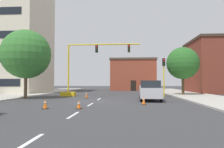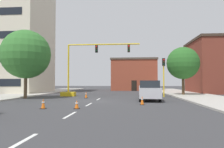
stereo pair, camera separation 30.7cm
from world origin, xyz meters
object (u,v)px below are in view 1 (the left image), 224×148
object	(u,v)px
traffic_light_pole_right	(164,68)
tree_right_mid	(183,63)
tree_left_near	(26,54)
pickup_truck_silver	(150,91)
traffic_cone_roadside_c	(86,95)
traffic_signal_gantry	(79,78)
traffic_cone_roadside_a	(79,104)
traffic_cone_roadside_b	(45,104)
traffic_cone_roadside_d	(144,100)

from	to	relation	value
traffic_light_pole_right	tree_right_mid	size ratio (longest dim) A/B	0.73
tree_left_near	pickup_truck_silver	world-z (taller)	tree_left_near
traffic_cone_roadside_c	tree_right_mid	bearing A→B (deg)	23.08
traffic_light_pole_right	pickup_truck_silver	size ratio (longest dim) A/B	0.87
traffic_signal_gantry	traffic_light_pole_right	size ratio (longest dim) A/B	2.13
tree_right_mid	traffic_cone_roadside_c	bearing A→B (deg)	-156.92
tree_left_near	traffic_cone_roadside_c	xyz separation A→B (m)	(6.64, 1.24, -4.59)
tree_right_mid	traffic_cone_roadside_a	world-z (taller)	tree_right_mid
traffic_light_pole_right	traffic_cone_roadside_c	distance (m)	10.05
traffic_signal_gantry	tree_right_mid	distance (m)	14.23
traffic_cone_roadside_b	traffic_light_pole_right	bearing A→B (deg)	50.25
tree_right_mid	pickup_truck_silver	world-z (taller)	tree_right_mid
pickup_truck_silver	traffic_cone_roadside_b	size ratio (longest dim) A/B	7.85
traffic_light_pole_right	traffic_cone_roadside_a	xyz separation A→B (m)	(-7.89, -12.09, -3.23)
traffic_light_pole_right	tree_right_mid	world-z (taller)	tree_right_mid
traffic_cone_roadside_c	tree_left_near	bearing A→B (deg)	-169.38
traffic_light_pole_right	traffic_signal_gantry	bearing A→B (deg)	176.64
tree_left_near	traffic_cone_roadside_b	bearing A→B (deg)	-56.58
traffic_cone_roadside_b	traffic_signal_gantry	bearing A→B (deg)	92.95
traffic_cone_roadside_a	traffic_cone_roadside_c	bearing A→B (deg)	97.92
tree_right_mid	traffic_light_pole_right	bearing A→B (deg)	-137.16
tree_right_mid	traffic_cone_roadside_c	size ratio (longest dim) A/B	8.79
traffic_signal_gantry	tree_left_near	distance (m)	7.11
tree_left_near	traffic_cone_roadside_d	size ratio (longest dim) A/B	10.70
traffic_cone_roadside_a	pickup_truck_silver	bearing A→B (deg)	51.88
traffic_signal_gantry	pickup_truck_silver	size ratio (longest dim) A/B	1.86
pickup_truck_silver	traffic_cone_roadside_d	distance (m)	4.38
traffic_light_pole_right	tree_right_mid	distance (m)	4.25
tree_right_mid	traffic_cone_roadside_c	xyz separation A→B (m)	(-12.28, -5.23, -4.04)
tree_right_mid	tree_left_near	distance (m)	20.00
traffic_cone_roadside_c	traffic_cone_roadside_a	bearing A→B (deg)	-82.08
traffic_signal_gantry	traffic_cone_roadside_a	bearing A→B (deg)	-76.85
traffic_light_pole_right	pickup_truck_silver	bearing A→B (deg)	-114.76
traffic_signal_gantry	pickup_truck_silver	world-z (taller)	traffic_signal_gantry
traffic_cone_roadside_a	traffic_cone_roadside_c	xyz separation A→B (m)	(-1.35, 9.68, 0.07)
tree_left_near	pickup_truck_silver	distance (m)	14.22
traffic_cone_roadside_a	traffic_cone_roadside_b	world-z (taller)	traffic_cone_roadside_b
traffic_signal_gantry	traffic_cone_roadside_d	size ratio (longest dim) A/B	14.18
tree_left_near	traffic_cone_roadside_d	xyz separation A→B (m)	(12.64, -5.51, -4.61)
tree_left_near	pickup_truck_silver	xyz separation A→B (m)	(13.59, -1.28, -3.99)
traffic_light_pole_right	tree_right_mid	bearing A→B (deg)	42.84
traffic_signal_gantry	traffic_cone_roadside_d	world-z (taller)	traffic_signal_gantry
pickup_truck_silver	traffic_cone_roadside_c	size ratio (longest dim) A/B	7.29
traffic_light_pole_right	tree_right_mid	xyz separation A→B (m)	(3.04, 2.82, 0.88)
tree_left_near	traffic_cone_roadside_c	world-z (taller)	tree_left_near
traffic_cone_roadside_d	traffic_cone_roadside_b	bearing A→B (deg)	-156.07
traffic_cone_roadside_c	traffic_signal_gantry	bearing A→B (deg)	118.09
traffic_light_pole_right	traffic_cone_roadside_b	bearing A→B (deg)	-129.75
tree_right_mid	traffic_cone_roadside_b	xyz separation A→B (m)	(-13.24, -15.08, -4.07)
traffic_cone_roadside_b	traffic_cone_roadside_d	distance (m)	7.62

